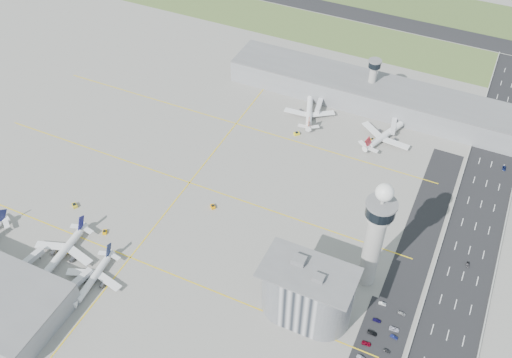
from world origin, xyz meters
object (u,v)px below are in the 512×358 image
at_px(car_lot_8, 387,351).
at_px(car_lot_11, 402,313).
at_px(airplane_near_c, 92,276).
at_px(car_lot_9, 394,337).
at_px(jet_bridge_far_0, 321,101).
at_px(jet_bridge_far_1, 394,121).
at_px(tug_4, 297,133).
at_px(car_lot_4, 377,320).
at_px(secondary_tower, 373,78).
at_px(car_lot_3, 372,333).
at_px(airplane_far_b, 386,131).
at_px(car_lot_1, 361,358).
at_px(car_lot_10, 394,329).
at_px(control_tower, 376,232).
at_px(car_lot_5, 382,304).
at_px(airplane_near_b, 62,249).
at_px(tug_2, 105,232).
at_px(airplane_far_a, 310,108).
at_px(tug_5, 372,140).
at_px(car_hw_1, 468,264).
at_px(tug_0, 75,205).
at_px(jet_bridge_near_2, 69,291).
at_px(tug_3, 213,206).
at_px(jet_bridge_near_1, 20,270).
at_px(admin_building, 307,293).
at_px(car_lot_2, 366,344).
at_px(car_hw_2, 504,168).

relative_size(car_lot_8, car_lot_11, 0.85).
xyz_separation_m(airplane_near_c, car_lot_9, (140.52, 32.64, -4.42)).
xyz_separation_m(jet_bridge_far_0, jet_bridge_far_1, (50.00, 0.00, 0.00)).
relative_size(airplane_near_c, tug_4, 10.28).
bearing_deg(car_lot_4, jet_bridge_far_0, 27.32).
height_order(secondary_tower, car_lot_3, secondary_tower).
relative_size(airplane_near_c, jet_bridge_far_0, 2.55).
bearing_deg(airplane_far_b, car_lot_4, -144.15).
distance_m(airplane_far_b, car_lot_9, 140.44).
height_order(jet_bridge_far_0, car_lot_1, jet_bridge_far_0).
bearing_deg(car_lot_9, car_lot_10, 20.47).
height_order(control_tower, car_lot_5, control_tower).
relative_size(airplane_near_b, tug_2, 13.54).
height_order(airplane_far_a, tug_5, airplane_far_a).
xyz_separation_m(car_lot_1, car_lot_3, (0.83, 13.84, -0.01)).
bearing_deg(car_lot_11, car_lot_5, 85.14).
bearing_deg(car_hw_1, tug_2, -168.14).
distance_m(airplane_near_b, jet_bridge_far_1, 214.24).
relative_size(jet_bridge_far_0, car_lot_3, 3.13).
bearing_deg(secondary_tower, tug_0, -125.81).
distance_m(jet_bridge_far_0, car_hw_1, 147.71).
relative_size(airplane_near_c, car_lot_1, 8.94).
xyz_separation_m(airplane_near_b, jet_bridge_near_2, (17.82, -17.48, -2.68)).
xyz_separation_m(tug_2, tug_5, (105.55, 133.05, -0.04)).
bearing_deg(car_lot_3, car_lot_8, -122.28).
bearing_deg(tug_3, jet_bridge_far_0, 34.13).
relative_size(airplane_far_b, jet_bridge_far_1, 2.97).
bearing_deg(car_lot_3, tug_3, 71.47).
bearing_deg(car_hw_1, jet_bridge_far_1, 117.34).
bearing_deg(jet_bridge_near_1, airplane_near_b, -24.87).
height_order(airplane_far_a, airplane_far_b, airplane_far_b).
relative_size(admin_building, tug_2, 14.39).
distance_m(airplane_near_b, tug_3, 81.18).
relative_size(jet_bridge_near_2, tug_0, 3.98).
distance_m(secondary_tower, car_lot_9, 180.00).
relative_size(jet_bridge_near_2, jet_bridge_far_1, 1.00).
bearing_deg(car_lot_2, control_tower, 13.51).
bearing_deg(jet_bridge_far_1, jet_bridge_near_2, -38.55).
bearing_deg(car_lot_11, tug_3, 81.69).
distance_m(car_lot_4, car_hw_2, 137.19).
bearing_deg(airplane_far_b, car_lot_10, -140.82).
height_order(tug_4, car_hw_1, tug_4).
bearing_deg(tug_0, tug_2, -72.67).
relative_size(airplane_far_b, car_lot_11, 11.00).
distance_m(jet_bridge_near_1, tug_2, 44.63).
distance_m(airplane_near_c, tug_2, 31.77).
distance_m(airplane_far_a, car_lot_2, 167.55).
distance_m(airplane_far_a, tug_3, 102.17).
bearing_deg(car_hw_2, secondary_tower, 158.18).
distance_m(admin_building, tug_5, 134.05).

